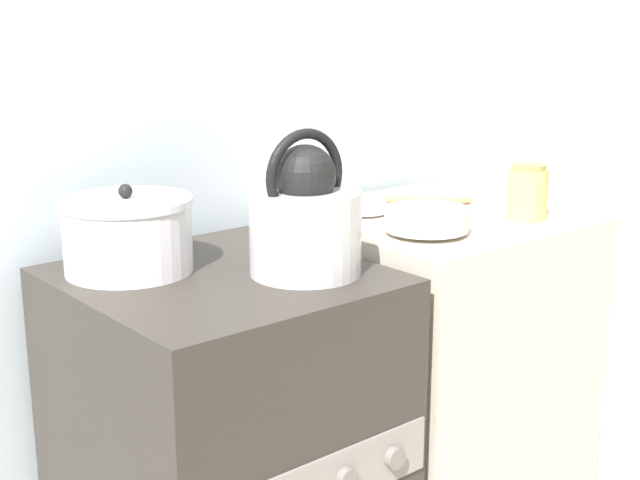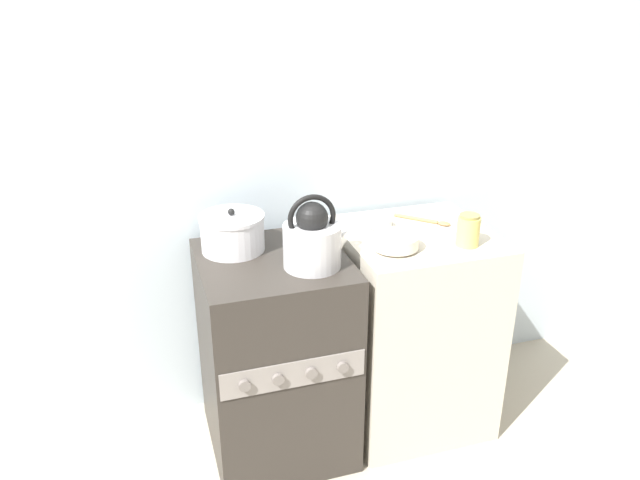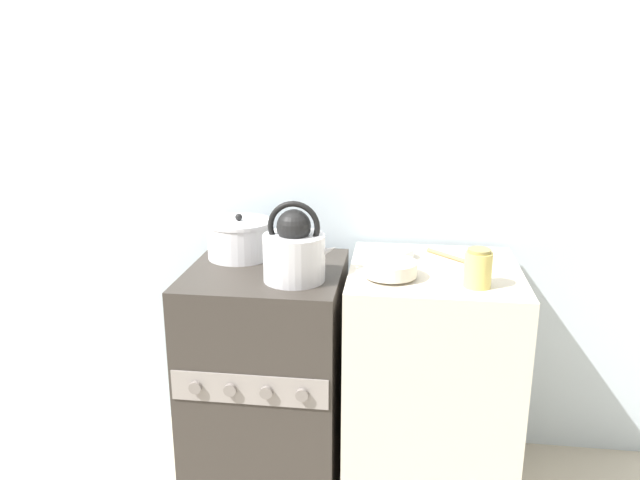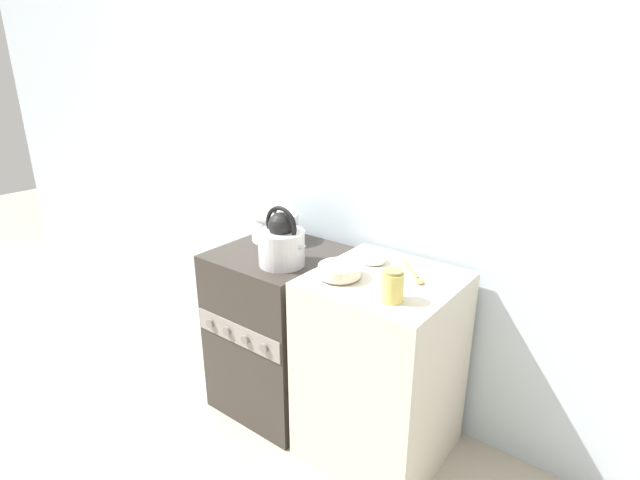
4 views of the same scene
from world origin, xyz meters
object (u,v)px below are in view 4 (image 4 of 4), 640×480
(cooking_pot, at_px, (275,226))
(storage_jar, at_px, (392,286))
(stove, at_px, (279,329))
(kettle, at_px, (282,243))
(enamel_bowl, at_px, (339,271))
(small_ceramic_bowl, at_px, (373,259))

(cooking_pot, xyz_separation_m, storage_jar, (0.88, -0.29, 0.01))
(stove, height_order, storage_jar, storage_jar)
(kettle, bearing_deg, stove, 141.31)
(stove, xyz_separation_m, kettle, (0.13, -0.10, 0.55))
(cooking_pot, xyz_separation_m, enamel_bowl, (0.59, -0.24, -0.01))
(small_ceramic_bowl, bearing_deg, storage_jar, -47.32)
(kettle, distance_m, small_ceramic_bowl, 0.43)
(cooking_pot, relative_size, enamel_bowl, 1.40)
(kettle, relative_size, cooking_pot, 1.11)
(enamel_bowl, relative_size, small_ceramic_bowl, 1.72)
(kettle, relative_size, storage_jar, 2.20)
(kettle, xyz_separation_m, cooking_pot, (-0.26, 0.23, -0.03))
(enamel_bowl, relative_size, storage_jar, 1.42)
(stove, relative_size, small_ceramic_bowl, 8.27)
(stove, distance_m, kettle, 0.58)
(kettle, height_order, small_ceramic_bowl, kettle)
(enamel_bowl, xyz_separation_m, small_ceramic_bowl, (0.03, 0.23, -0.01))
(cooking_pot, bearing_deg, storage_jar, -18.27)
(stove, bearing_deg, kettle, -38.69)
(cooking_pot, bearing_deg, small_ceramic_bowl, -0.97)
(enamel_bowl, xyz_separation_m, storage_jar, (0.29, -0.05, 0.03))
(stove, bearing_deg, enamel_bowl, -13.38)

